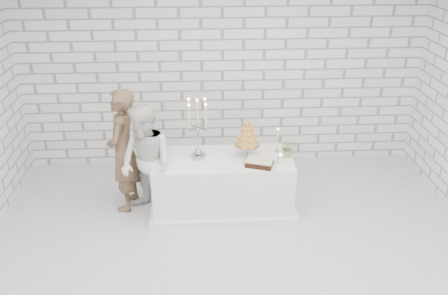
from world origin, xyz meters
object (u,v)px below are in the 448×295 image
at_px(cake_table, 223,183).
at_px(groom, 124,151).
at_px(bride, 146,163).
at_px(croquembouche, 247,138).
at_px(candelabra, 198,129).

bearing_deg(cake_table, groom, 174.53).
distance_m(groom, bride, 0.40).
height_order(groom, bride, groom).
height_order(cake_table, croquembouche, croquembouche).
xyz_separation_m(cake_table, candelabra, (-0.31, 0.03, 0.78)).
distance_m(groom, candelabra, 1.02).
bearing_deg(candelabra, groom, 174.63).
relative_size(cake_table, bride, 1.17).
distance_m(cake_table, croquembouche, 0.71).
relative_size(bride, candelabra, 1.90).
height_order(cake_table, groom, groom).
bearing_deg(croquembouche, candelabra, -177.70).
height_order(cake_table, candelabra, candelabra).
distance_m(cake_table, groom, 1.37).
bearing_deg(cake_table, candelabra, 174.19).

